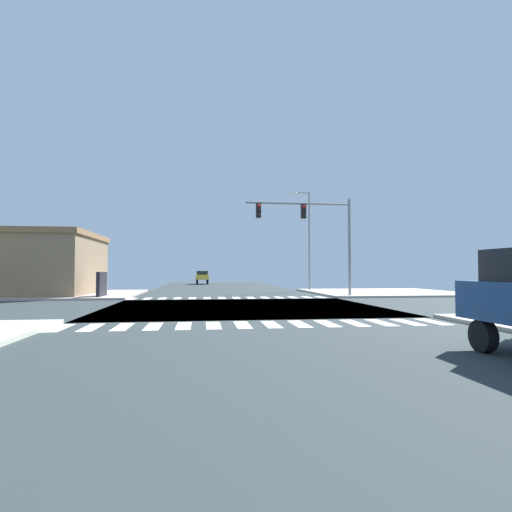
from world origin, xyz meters
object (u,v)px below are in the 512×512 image
street_lamp (307,233)px  bank_building (0,264)px  traffic_signal_mast (311,224)px  sedan_farside_1 (202,276)px

street_lamp → bank_building: (-24.81, -4.15, -3.05)m
traffic_signal_mast → sedan_farside_1: traffic_signal_mast is taller
traffic_signal_mast → street_lamp: 9.31m
street_lamp → bank_building: size_ratio=0.60×
sedan_farside_1 → bank_building: bearing=59.8°
bank_building → sedan_farside_1: size_ratio=3.58×
street_lamp → traffic_signal_mast: bearing=-102.9°
bank_building → sedan_farside_1: 30.32m
street_lamp → bank_building: bearing=-170.5°
street_lamp → sedan_farside_1: size_ratio=2.15×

